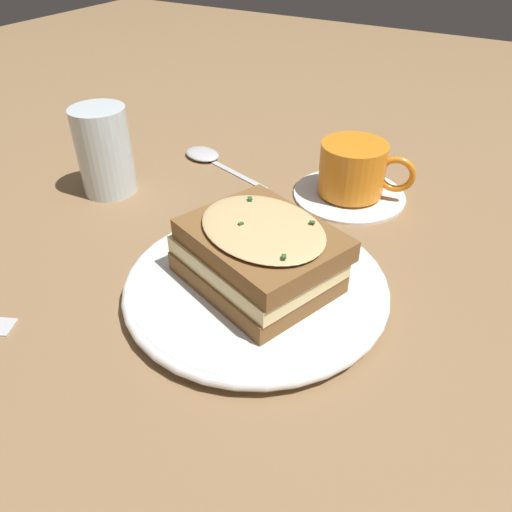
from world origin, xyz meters
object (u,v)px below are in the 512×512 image
(sandwich, at_px, (259,253))
(water_glass, at_px, (104,151))
(dinner_plate, at_px, (256,286))
(spoon, at_px, (206,156))
(teacup_with_saucer, at_px, (353,174))

(sandwich, xyz_separation_m, water_glass, (0.27, -0.08, 0.01))
(dinner_plate, bearing_deg, spoon, -46.20)
(teacup_with_saucer, bearing_deg, spoon, 169.18)
(dinner_plate, bearing_deg, sandwich, -151.45)
(dinner_plate, relative_size, water_glass, 2.31)
(water_glass, xyz_separation_m, spoon, (-0.05, -0.14, -0.05))
(water_glass, bearing_deg, spoon, -111.30)
(dinner_plate, relative_size, spoon, 1.54)
(water_glass, distance_m, spoon, 0.16)
(water_glass, bearing_deg, sandwich, 162.90)
(sandwich, distance_m, spoon, 0.31)
(sandwich, relative_size, teacup_with_saucer, 1.15)
(dinner_plate, bearing_deg, teacup_with_saucer, -91.88)
(water_glass, relative_size, spoon, 0.67)
(spoon, bearing_deg, teacup_with_saucer, -71.96)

